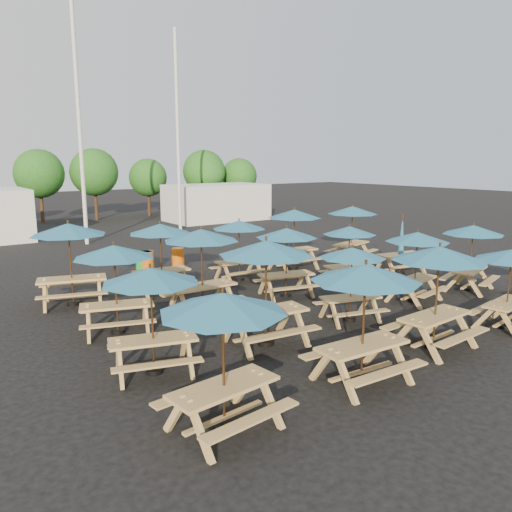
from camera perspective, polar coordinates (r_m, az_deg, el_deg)
ground at (r=16.31m, az=3.08°, el=-4.62°), size 120.00×120.00×0.00m
picnic_unit_0 at (r=7.90m, az=-3.81°, el=-6.33°), size 2.28×2.28×2.36m
picnic_unit_1 at (r=10.27m, az=-11.96°, el=-2.90°), size 2.48×2.48×2.28m
picnic_unit_2 at (r=12.93m, az=-15.91°, el=-0.09°), size 2.56×2.56×2.31m
picnic_unit_3 at (r=15.90m, az=-20.63°, el=2.35°), size 2.76×2.76×2.54m
picnic_unit_4 at (r=9.81m, az=12.39°, el=-2.71°), size 2.25×2.25×2.44m
picnic_unit_5 at (r=11.59m, az=1.17°, el=0.18°), size 2.47×2.47×2.57m
picnic_unit_6 at (r=14.22m, az=-6.27°, el=1.82°), size 2.19×2.19×2.47m
picnic_unit_7 at (r=16.64m, az=-10.90°, el=2.60°), size 2.18×2.18×2.34m
picnic_unit_8 at (r=12.13m, az=20.19°, el=-0.43°), size 2.27×2.27×2.47m
picnic_unit_9 at (r=13.69m, az=10.92°, el=-0.13°), size 2.26×2.26×2.08m
picnic_unit_10 at (r=15.93m, az=3.52°, el=2.17°), size 2.39×2.39×2.26m
picnic_unit_11 at (r=18.07m, az=-1.95°, el=3.17°), size 2.04×2.04×2.23m
picnic_unit_12 at (r=14.43m, az=27.16°, el=-0.39°), size 2.11×2.11×2.14m
picnic_unit_13 at (r=16.08m, az=17.95°, el=1.61°), size 2.24×2.24×2.22m
picnic_unit_14 at (r=17.69m, az=10.64°, el=2.49°), size 2.28×2.28×2.12m
picnic_unit_15 at (r=19.98m, az=4.40°, el=4.43°), size 2.28×2.28×2.45m
picnic_unit_17 at (r=18.12m, az=23.55°, el=2.34°), size 2.45×2.45×2.26m
picnic_unit_18 at (r=20.06m, az=16.24°, el=0.76°), size 2.11×1.91×2.37m
picnic_unit_19 at (r=21.92m, az=10.96°, el=4.79°), size 2.58×2.58×2.43m
waste_bin_0 at (r=20.30m, az=-12.68°, el=-0.58°), size 0.50×0.50×0.81m
waste_bin_1 at (r=20.13m, az=-12.30°, el=-0.66°), size 0.50×0.50×0.81m
waste_bin_2 at (r=20.22m, az=-12.87°, el=-0.63°), size 0.50×0.50×0.81m
waste_bin_3 at (r=20.27m, az=-12.27°, el=-0.58°), size 0.50×0.50×0.81m
waste_bin_4 at (r=20.74m, az=-8.90°, el=-0.20°), size 0.50×0.50×0.81m
mast_0 at (r=27.44m, az=-19.53°, el=13.76°), size 0.20×0.20×12.00m
mast_1 at (r=31.72m, az=-8.94°, el=13.79°), size 0.20×0.20×12.00m
event_tent_1 at (r=36.62m, az=-4.54°, el=6.13°), size 7.00×4.00×2.60m
tree_3 at (r=37.85m, az=-23.55°, el=8.62°), size 3.36×3.36×5.09m
tree_4 at (r=38.35m, az=-18.02°, el=9.09°), size 3.41×3.41×5.17m
tree_5 at (r=40.29m, az=-12.24°, el=8.75°), size 2.94×2.94×4.45m
tree_6 at (r=40.48m, az=-5.96°, el=9.59°), size 3.38×3.38×5.13m
tree_7 at (r=42.30m, az=-1.93°, el=9.11°), size 2.95×2.95×4.48m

